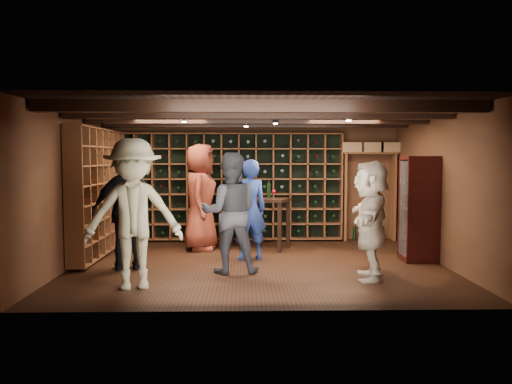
{
  "coord_description": "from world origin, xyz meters",
  "views": [
    {
      "loc": [
        -0.22,
        -8.11,
        1.76
      ],
      "look_at": [
        -0.04,
        0.2,
        1.18
      ],
      "focal_mm": 35.0,
      "sensor_mm": 36.0,
      "label": 1
    }
  ],
  "objects_px": {
    "display_cabinet": "(419,211)",
    "guest_khaki": "(133,214)",
    "tasting_table": "(255,204)",
    "guest_woman_black": "(128,211)",
    "guest_red_floral": "(200,197)",
    "man_blue_shirt": "(249,210)",
    "guest_beige": "(371,220)",
    "man_grey_suit": "(230,213)"
  },
  "relations": [
    {
      "from": "guest_woman_black",
      "to": "man_blue_shirt",
      "type": "bearing_deg",
      "value": -172.23
    },
    {
      "from": "display_cabinet",
      "to": "man_blue_shirt",
      "type": "relative_size",
      "value": 1.01
    },
    {
      "from": "guest_woman_black",
      "to": "guest_beige",
      "type": "height_order",
      "value": "guest_woman_black"
    },
    {
      "from": "guest_red_floral",
      "to": "tasting_table",
      "type": "bearing_deg",
      "value": -78.83
    },
    {
      "from": "man_grey_suit",
      "to": "guest_woman_black",
      "type": "relative_size",
      "value": 0.99
    },
    {
      "from": "man_blue_shirt",
      "to": "tasting_table",
      "type": "relative_size",
      "value": 1.19
    },
    {
      "from": "guest_red_floral",
      "to": "tasting_table",
      "type": "relative_size",
      "value": 1.39
    },
    {
      "from": "display_cabinet",
      "to": "guest_khaki",
      "type": "distance_m",
      "value": 4.73
    },
    {
      "from": "man_blue_shirt",
      "to": "guest_red_floral",
      "type": "bearing_deg",
      "value": -61.22
    },
    {
      "from": "man_grey_suit",
      "to": "tasting_table",
      "type": "xyz_separation_m",
      "value": [
        0.42,
        2.04,
        -0.06
      ]
    },
    {
      "from": "tasting_table",
      "to": "guest_red_floral",
      "type": "bearing_deg",
      "value": -150.0
    },
    {
      "from": "guest_red_floral",
      "to": "guest_woman_black",
      "type": "xyz_separation_m",
      "value": [
        -0.98,
        -1.64,
        -0.08
      ]
    },
    {
      "from": "guest_khaki",
      "to": "tasting_table",
      "type": "height_order",
      "value": "guest_khaki"
    },
    {
      "from": "tasting_table",
      "to": "man_blue_shirt",
      "type": "bearing_deg",
      "value": -74.25
    },
    {
      "from": "guest_khaki",
      "to": "tasting_table",
      "type": "xyz_separation_m",
      "value": [
        1.67,
        2.94,
        -0.15
      ]
    },
    {
      "from": "guest_woman_black",
      "to": "tasting_table",
      "type": "bearing_deg",
      "value": -150.95
    },
    {
      "from": "man_blue_shirt",
      "to": "guest_woman_black",
      "type": "relative_size",
      "value": 0.93
    },
    {
      "from": "guest_red_floral",
      "to": "display_cabinet",
      "type": "bearing_deg",
      "value": -103.49
    },
    {
      "from": "guest_woman_black",
      "to": "guest_beige",
      "type": "bearing_deg",
      "value": 156.72
    },
    {
      "from": "man_blue_shirt",
      "to": "guest_red_floral",
      "type": "relative_size",
      "value": 0.86
    },
    {
      "from": "man_grey_suit",
      "to": "guest_red_floral",
      "type": "distance_m",
      "value": 1.99
    },
    {
      "from": "display_cabinet",
      "to": "guest_woman_black",
      "type": "relative_size",
      "value": 0.95
    },
    {
      "from": "guest_woman_black",
      "to": "guest_khaki",
      "type": "distance_m",
      "value": 1.2
    },
    {
      "from": "guest_beige",
      "to": "tasting_table",
      "type": "bearing_deg",
      "value": -135.61
    },
    {
      "from": "man_blue_shirt",
      "to": "guest_beige",
      "type": "bearing_deg",
      "value": 125.87
    },
    {
      "from": "display_cabinet",
      "to": "guest_red_floral",
      "type": "bearing_deg",
      "value": 163.42
    },
    {
      "from": "man_blue_shirt",
      "to": "guest_woman_black",
      "type": "bearing_deg",
      "value": 4.76
    },
    {
      "from": "display_cabinet",
      "to": "guest_khaki",
      "type": "bearing_deg",
      "value": -159.39
    },
    {
      "from": "man_blue_shirt",
      "to": "guest_khaki",
      "type": "bearing_deg",
      "value": 34.47
    },
    {
      "from": "man_blue_shirt",
      "to": "man_grey_suit",
      "type": "xyz_separation_m",
      "value": [
        -0.3,
        -0.96,
        0.05
      ]
    },
    {
      "from": "guest_woman_black",
      "to": "tasting_table",
      "type": "distance_m",
      "value": 2.69
    },
    {
      "from": "display_cabinet",
      "to": "tasting_table",
      "type": "height_order",
      "value": "display_cabinet"
    },
    {
      "from": "guest_beige",
      "to": "tasting_table",
      "type": "height_order",
      "value": "guest_beige"
    },
    {
      "from": "man_blue_shirt",
      "to": "guest_woman_black",
      "type": "distance_m",
      "value": 2.02
    },
    {
      "from": "display_cabinet",
      "to": "tasting_table",
      "type": "distance_m",
      "value": 3.03
    },
    {
      "from": "display_cabinet",
      "to": "guest_red_floral",
      "type": "distance_m",
      "value": 3.95
    },
    {
      "from": "display_cabinet",
      "to": "guest_red_floral",
      "type": "height_order",
      "value": "guest_red_floral"
    },
    {
      "from": "guest_woman_black",
      "to": "guest_khaki",
      "type": "xyz_separation_m",
      "value": [
        0.34,
        -1.15,
        0.08
      ]
    },
    {
      "from": "man_grey_suit",
      "to": "guest_beige",
      "type": "distance_m",
      "value": 2.09
    },
    {
      "from": "guest_khaki",
      "to": "tasting_table",
      "type": "distance_m",
      "value": 3.38
    },
    {
      "from": "display_cabinet",
      "to": "man_blue_shirt",
      "type": "distance_m",
      "value": 2.87
    },
    {
      "from": "man_grey_suit",
      "to": "tasting_table",
      "type": "bearing_deg",
      "value": -105.11
    }
  ]
}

